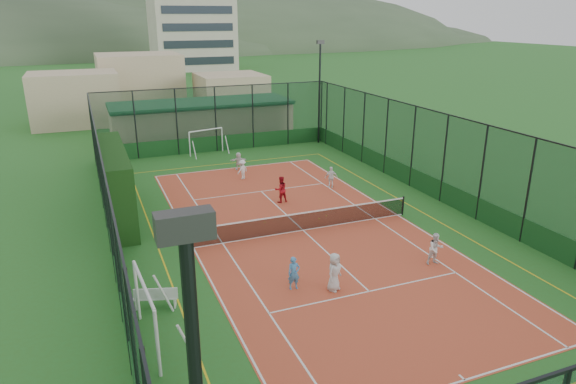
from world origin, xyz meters
The scene contains 19 objects.
ground centered at (0.00, 0.00, 0.00)m, with size 300.00×300.00×0.00m, color #2B6121.
court_slab centered at (0.00, 0.00, 0.01)m, with size 11.17×23.97×0.01m, color #C1432B.
tennis_net centered at (0.00, 0.00, 0.53)m, with size 11.67×0.12×1.06m, color black, non-canonical shape.
perimeter_fence centered at (0.00, 0.00, 2.50)m, with size 18.12×34.12×5.00m, color #113322, non-canonical shape.
floodlight_ne centered at (8.60, 16.60, 4.12)m, with size 0.60×0.26×8.25m, color black, non-canonical shape.
clubhouse centered at (0.00, 22.00, 1.57)m, with size 15.20×7.20×3.15m, color tan, non-canonical shape.
distant_hills centered at (0.00, 150.00, 0.00)m, with size 200.00×60.00×24.00m, color #384C33, non-canonical shape.
hedge_left centered at (-8.30, 5.48, 1.84)m, with size 1.26×8.40×3.68m, color black.
white_bench centered at (-7.80, -4.47, 0.44)m, with size 1.57×0.43×0.88m, color white, non-canonical shape.
futsal_goal_near centered at (-8.34, -6.69, 1.12)m, with size 1.00×3.46×2.23m, color white, non-canonical shape.
futsal_goal_far centered at (-0.96, 16.46, 0.93)m, with size 2.88×0.84×1.86m, color white, non-canonical shape.
child_near_left centered at (-1.21, -5.77, 0.78)m, with size 0.75×0.49×1.54m, color silver.
child_near_mid centered at (-2.61, -5.10, 0.68)m, with size 0.49×0.32×1.34m, color #458AC4.
child_near_right centered at (3.78, -5.42, 0.72)m, with size 0.69×0.54×1.42m, color white.
child_far_left centered at (-0.30, 9.22, 0.65)m, with size 0.83×0.48×1.28m, color white.
child_far_right centered at (4.24, 5.46, 0.68)m, with size 0.79×0.33×1.35m, color white.
child_far_back centered at (0.08, 11.36, 0.62)m, with size 1.14×0.36×1.23m, color white.
coach centered at (0.44, 4.22, 0.77)m, with size 0.74×0.58×1.52m, color #B3131E.
tennis_balls centered at (0.61, 1.32, 0.04)m, with size 3.41×0.63×0.07m.
Camera 1 is at (-9.41, -21.44, 10.12)m, focal length 32.00 mm.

